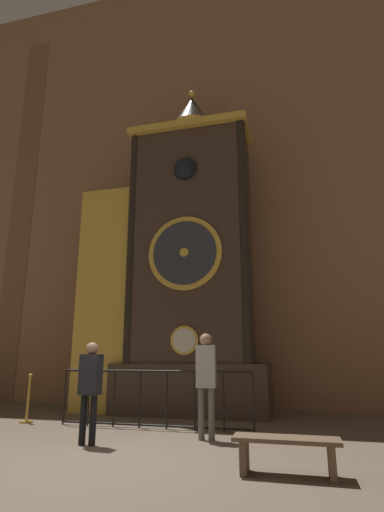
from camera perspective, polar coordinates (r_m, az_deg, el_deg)
name	(u,v)px	position (r m, az deg, el deg)	size (l,w,h in m)	color
ground_plane	(100,463)	(6.19, -13.04, -26.86)	(28.00, 28.00, 0.00)	brown
cathedral_back_wall	(199,164)	(13.40, 1.06, 12.97)	(24.00, 0.32, 15.02)	#936B4C
clock_tower	(174,266)	(10.91, -2.58, -1.48)	(5.06, 1.78, 9.21)	#423328
railing_fence	(153,396)	(8.59, -5.54, -19.26)	(4.07, 0.05, 1.12)	black
visitor_near	(90,382)	(7.21, -14.33, -17.05)	(0.35, 0.23, 1.63)	black
visitor_far	(206,374)	(7.40, 2.02, -16.51)	(0.36, 0.25, 1.80)	#58554F
stanchion_post	(28,406)	(9.99, -22.44, -19.24)	(0.28, 0.28, 1.02)	#B28E33
visitor_bench	(286,448)	(5.51, 13.34, -25.17)	(1.29, 0.40, 0.44)	brown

